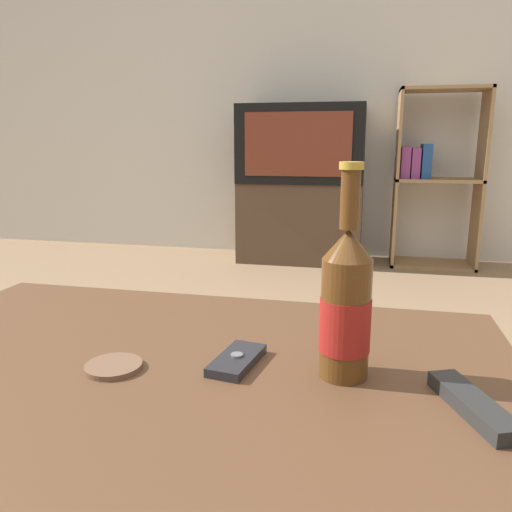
{
  "coord_description": "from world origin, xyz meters",
  "views": [
    {
      "loc": [
        0.28,
        -0.65,
        0.82
      ],
      "look_at": [
        0.06,
        0.33,
        0.59
      ],
      "focal_mm": 35.0,
      "sensor_mm": 36.0,
      "label": 1
    }
  ],
  "objects_px": {
    "beer_bottle": "(346,305)",
    "remote_control": "(473,405)",
    "cell_phone": "(237,360)",
    "tv_stand": "(300,222)",
    "bookshelf": "(432,176)",
    "television": "(302,144)"
  },
  "relations": [
    {
      "from": "tv_stand",
      "to": "beer_bottle",
      "type": "bearing_deg",
      "value": -81.16
    },
    {
      "from": "television",
      "to": "bookshelf",
      "type": "xyz_separation_m",
      "value": [
        0.85,
        0.06,
        -0.2
      ]
    },
    {
      "from": "television",
      "to": "beer_bottle",
      "type": "distance_m",
      "value": 2.77
    },
    {
      "from": "television",
      "to": "beer_bottle",
      "type": "bearing_deg",
      "value": -81.15
    },
    {
      "from": "tv_stand",
      "to": "beer_bottle",
      "type": "distance_m",
      "value": 2.78
    },
    {
      "from": "bookshelf",
      "to": "cell_phone",
      "type": "height_order",
      "value": "bookshelf"
    },
    {
      "from": "bookshelf",
      "to": "remote_control",
      "type": "height_order",
      "value": "bookshelf"
    },
    {
      "from": "beer_bottle",
      "to": "television",
      "type": "bearing_deg",
      "value": 98.85
    },
    {
      "from": "beer_bottle",
      "to": "remote_control",
      "type": "relative_size",
      "value": 1.93
    },
    {
      "from": "beer_bottle",
      "to": "remote_control",
      "type": "xyz_separation_m",
      "value": [
        0.16,
        -0.07,
        -0.1
      ]
    },
    {
      "from": "cell_phone",
      "to": "tv_stand",
      "type": "bearing_deg",
      "value": 104.29
    },
    {
      "from": "bookshelf",
      "to": "cell_phone",
      "type": "bearing_deg",
      "value": -101.91
    },
    {
      "from": "bookshelf",
      "to": "cell_phone",
      "type": "relative_size",
      "value": 9.37
    },
    {
      "from": "tv_stand",
      "to": "bookshelf",
      "type": "xyz_separation_m",
      "value": [
        0.85,
        0.05,
        0.33
      ]
    },
    {
      "from": "bookshelf",
      "to": "beer_bottle",
      "type": "height_order",
      "value": "bookshelf"
    },
    {
      "from": "bookshelf",
      "to": "remote_control",
      "type": "xyz_separation_m",
      "value": [
        -0.27,
        -2.85,
        -0.1
      ]
    },
    {
      "from": "television",
      "to": "bookshelf",
      "type": "relative_size",
      "value": 0.72
    },
    {
      "from": "tv_stand",
      "to": "television",
      "type": "relative_size",
      "value": 1.0
    },
    {
      "from": "tv_stand",
      "to": "beer_bottle",
      "type": "xyz_separation_m",
      "value": [
        0.42,
        -2.73,
        0.32
      ]
    },
    {
      "from": "cell_phone",
      "to": "remote_control",
      "type": "xyz_separation_m",
      "value": [
        0.32,
        -0.07,
        0.0
      ]
    },
    {
      "from": "television",
      "to": "bookshelf",
      "type": "bearing_deg",
      "value": 3.75
    },
    {
      "from": "beer_bottle",
      "to": "bookshelf",
      "type": "bearing_deg",
      "value": 81.25
    }
  ]
}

